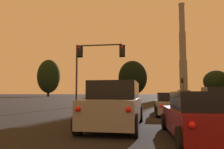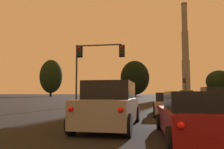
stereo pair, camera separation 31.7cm
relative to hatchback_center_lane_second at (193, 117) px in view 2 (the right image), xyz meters
name	(u,v)px [view 2 (the right image)]	position (x,y,z in m)	size (l,w,h in m)	color
hatchback_center_lane_second	(193,117)	(0.00, 0.00, 0.00)	(2.04, 4.16, 1.44)	maroon
sedan_center_lane_front	(169,104)	(-0.06, 7.69, 0.00)	(2.04, 4.73, 1.43)	gray
pickup_truck_right_lane_front	(224,102)	(3.41, 7.94, 0.14)	(2.20, 5.51, 1.82)	navy
suv_left_lane_second	(111,105)	(-2.86, 1.95, 0.23)	(2.18, 4.94, 1.86)	gray
hatchback_left_lane_front	(117,104)	(-3.41, 7.63, 0.00)	(1.95, 4.12, 1.44)	navy
traffic_light_far_right	(185,85)	(7.99, 52.85, 2.90)	(0.78, 0.50, 5.42)	#2D2D30
traffic_light_overhead_left	(92,59)	(-6.98, 14.26, 4.17)	(5.15, 0.50, 6.35)	#2D2D30
smokestack	(186,59)	(17.92, 112.37, 18.96)	(6.48, 6.48, 50.04)	slate
treeline_left_mid	(219,81)	(26.83, 88.14, 5.54)	(10.10, 9.09, 10.80)	black
treeline_center_left	(51,76)	(-42.01, 78.84, 7.77)	(9.52, 8.57, 15.46)	black
treeline_center_right	(135,78)	(-7.32, 86.38, 7.34)	(12.26, 11.04, 15.31)	black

